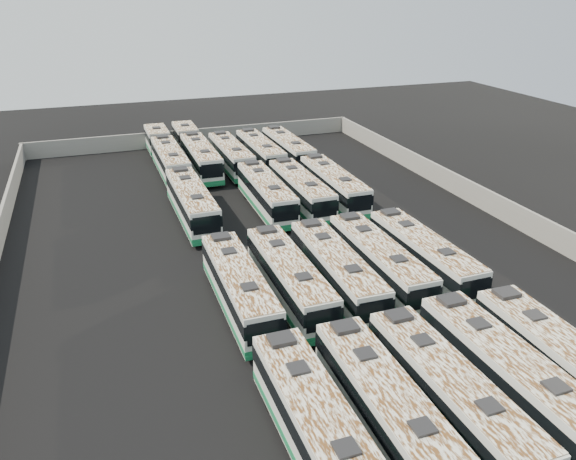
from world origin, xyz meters
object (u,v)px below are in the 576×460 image
object	(u,v)px
bus_front_left	(389,413)
bus_front_far_right	(565,366)
bus_midfront_center	(336,271)
bus_back_center	(231,156)
bus_midback_center	(266,193)
bus_front_center	(450,395)
bus_back_right	(260,153)
bus_midfront_right	(379,261)
bus_midback_far_right	(333,185)
bus_midfront_left	(289,278)
bus_midback_right	(301,190)
bus_midfront_far_left	(239,287)
bus_back_far_right	(288,149)
bus_front_far_left	(319,431)
bus_front_right	(509,377)
bus_midfront_far_right	(423,255)
bus_back_left	(196,150)
bus_midback_far_left	(192,203)
bus_back_far_left	(166,153)

from	to	relation	value
bus_front_left	bus_front_far_right	bearing A→B (deg)	0.30
bus_midfront_center	bus_back_center	bearing A→B (deg)	91.08
bus_midfront_center	bus_midback_center	distance (m)	17.12
bus_front_center	bus_back_right	bearing A→B (deg)	84.28
bus_midfront_right	bus_midback_far_right	size ratio (longest dim) A/B	0.99
bus_back_center	bus_midfront_left	bearing A→B (deg)	-97.23
bus_midfront_center	bus_midback_right	distance (m)	17.26
bus_midback_right	bus_back_center	bearing A→B (deg)	104.27
bus_midfront_far_left	bus_back_far_right	size ratio (longest dim) A/B	0.99
bus_front_far_left	bus_front_right	xyz separation A→B (m)	(10.90, 0.18, 0.04)
bus_midfront_left	bus_midfront_far_right	size ratio (longest dim) A/B	1.00
bus_midback_far_right	bus_back_center	distance (m)	15.77
bus_front_right	bus_front_far_right	size ratio (longest dim) A/B	1.02
bus_midback_right	bus_midfront_left	bearing A→B (deg)	-113.12
bus_front_left	bus_front_right	xyz separation A→B (m)	(7.24, 0.18, 0.05)
bus_midback_far_right	bus_back_left	world-z (taller)	bus_back_left
bus_midfront_far_right	bus_midback_right	xyz separation A→B (m)	(-3.71, 16.72, 0.03)
bus_midfront_far_right	bus_midback_far_left	world-z (taller)	bus_midback_far_left
bus_midfront_center	bus_back_center	size ratio (longest dim) A/B	1.02
bus_midfront_far_right	bus_back_center	size ratio (longest dim) A/B	1.00
bus_midback_right	bus_back_right	distance (m)	14.28
bus_back_left	bus_midback_far_left	bearing A→B (deg)	-101.68
bus_midfront_right	bus_front_right	bearing A→B (deg)	-89.45
bus_front_far_left	bus_midback_center	bearing A→B (deg)	76.55
bus_midback_center	bus_back_right	world-z (taller)	bus_midback_center
bus_back_far_left	bus_front_right	bearing A→B (deg)	-77.91
bus_midback_center	bus_back_left	bearing A→B (deg)	102.68
bus_back_left	bus_midfront_far_left	bearing A→B (deg)	-95.76
bus_front_center	bus_midback_center	distance (m)	31.21
bus_midback_far_right	bus_midfront_right	bearing A→B (deg)	-101.80
bus_front_right	bus_midfront_left	size ratio (longest dim) A/B	1.05
bus_back_left	bus_back_center	distance (m)	5.08
bus_back_left	bus_front_far_left	bearing A→B (deg)	-93.96
bus_midback_far_left	bus_back_far_right	bearing A→B (deg)	43.81
bus_front_center	bus_midback_far_right	xyz separation A→B (m)	(7.30, 31.16, 0.02)
bus_midfront_far_left	bus_back_center	xyz separation A→B (m)	(7.27, 31.04, 0.00)
bus_midback_far_left	bus_back_left	distance (m)	18.16
bus_front_far_left	bus_midfront_left	distance (m)	14.78
bus_midback_center	bus_back_center	distance (m)	13.96
bus_midfront_far_left	bus_midback_right	size ratio (longest dim) A/B	0.99
bus_midfront_left	bus_back_right	bearing A→B (deg)	76.59
bus_front_left	bus_midfront_far_right	world-z (taller)	bus_front_left
bus_midback_center	bus_back_far_right	bearing A→B (deg)	63.79
bus_midfront_far_left	bus_front_right	bearing A→B (deg)	-51.85
bus_front_right	bus_midback_right	bearing A→B (deg)	89.11
bus_front_far_right	bus_back_right	size ratio (longest dim) A/B	1.01
bus_midfront_left	bus_midback_right	xyz separation A→B (m)	(7.18, 16.75, 0.03)
bus_midback_center	bus_back_far_right	distance (m)	15.97
bus_front_left	bus_midfront_far_right	distance (m)	18.02
bus_front_right	bus_front_center	bearing A→B (deg)	-179.99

